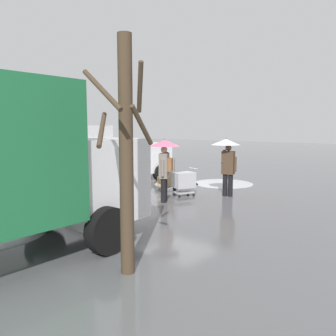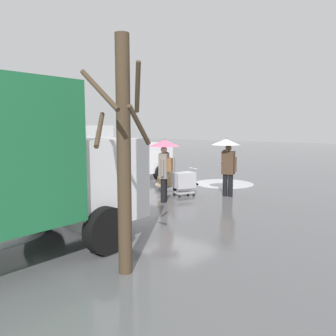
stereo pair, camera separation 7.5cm
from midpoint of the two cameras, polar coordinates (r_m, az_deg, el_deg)
ground_plane at (r=13.63m, az=2.03°, el=-3.81°), size 90.00×90.00×0.00m
slush_patch_under_van at (r=15.12m, az=1.27°, el=-2.73°), size 1.95×1.95×0.01m
slush_patch_mid_street at (r=15.49m, az=9.13°, el=-2.58°), size 2.66×2.66×0.01m
cargo_van_parked_right at (r=15.51m, az=-8.92°, el=1.81°), size 2.26×5.37×2.60m
shopping_cart_vendor at (r=12.48m, az=2.51°, el=-2.16°), size 0.82×0.96×1.02m
hand_dolly_boxes at (r=13.34m, az=-0.54°, el=-1.71°), size 0.59×0.76×1.32m
pedestrian_pink_side at (r=11.42m, az=-0.75°, el=2.07°), size 1.04×1.04×2.15m
pedestrian_black_side at (r=12.54m, az=9.74°, el=2.40°), size 1.04×1.04×2.15m
bare_tree_near at (r=5.73m, az=-7.52°, el=2.52°), size 1.06×1.02×4.05m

